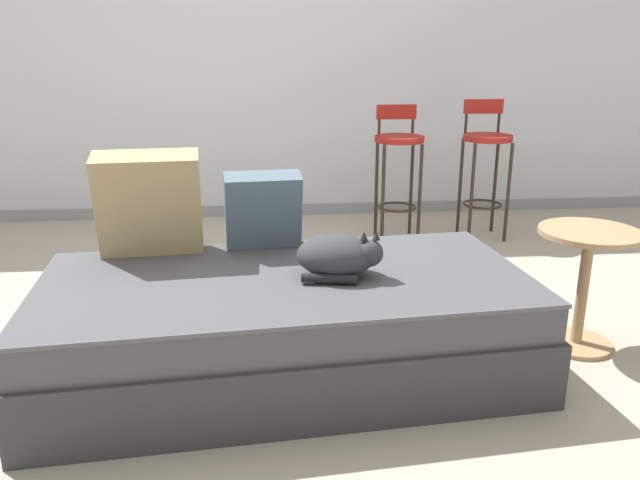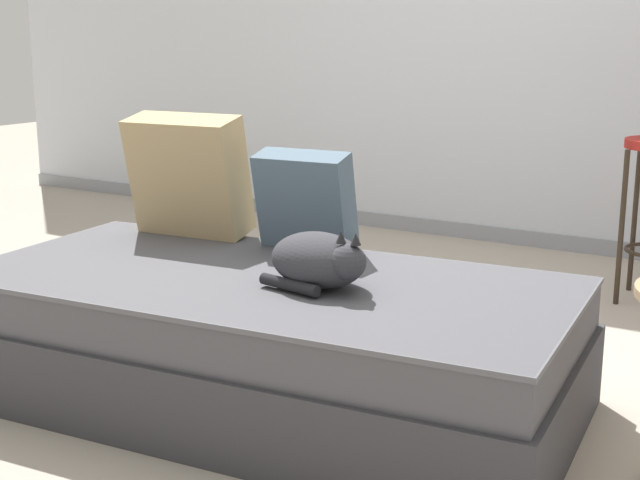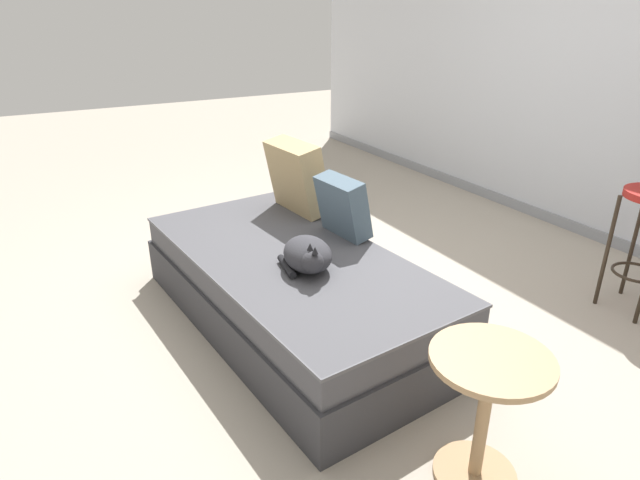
{
  "view_description": "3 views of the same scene",
  "coord_description": "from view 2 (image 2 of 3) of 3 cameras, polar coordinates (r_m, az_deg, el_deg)",
  "views": [
    {
      "loc": [
        -0.08,
        -2.78,
        1.32
      ],
      "look_at": [
        0.15,
        -0.3,
        0.55
      ],
      "focal_mm": 35.0,
      "sensor_mm": 36.0,
      "label": 1
    },
    {
      "loc": [
        1.59,
        -2.67,
        1.2
      ],
      "look_at": [
        0.15,
        -0.3,
        0.55
      ],
      "focal_mm": 50.0,
      "sensor_mm": 36.0,
      "label": 2
    },
    {
      "loc": [
        2.39,
        -1.56,
        1.68
      ],
      "look_at": [
        0.15,
        -0.3,
        0.55
      ],
      "focal_mm": 30.0,
      "sensor_mm": 36.0,
      "label": 3
    }
  ],
  "objects": [
    {
      "name": "ground_plane",
      "position": [
        3.33,
        0.48,
        -7.95
      ],
      "size": [
        16.0,
        16.0,
        0.0
      ],
      "primitive_type": "plane",
      "color": "#A89E8E",
      "rests_on": "ground"
    },
    {
      "name": "wall_baseboard_trim",
      "position": [
        5.24,
        12.88,
        0.14
      ],
      "size": [
        8.0,
        0.02,
        0.09
      ],
      "primitive_type": "cube",
      "color": "gray",
      "rests_on": "ground"
    },
    {
      "name": "throw_pillow_corner",
      "position": [
        3.43,
        -8.41,
        4.12
      ],
      "size": [
        0.47,
        0.28,
        0.47
      ],
      "color": "tan",
      "rests_on": "couch"
    },
    {
      "name": "throw_pillow_middle",
      "position": [
        3.19,
        -0.95,
        2.58
      ],
      "size": [
        0.36,
        0.22,
        0.36
      ],
      "color": "#4C6070",
      "rests_on": "couch"
    },
    {
      "name": "couch",
      "position": [
        2.94,
        -3.54,
        -6.34
      ],
      "size": [
        2.08,
        1.16,
        0.43
      ],
      "color": "#353539",
      "rests_on": "ground"
    },
    {
      "name": "wall_back_panel",
      "position": [
        5.17,
        13.81,
        13.94
      ],
      "size": [
        8.0,
        0.1,
        2.6
      ],
      "primitive_type": "cube",
      "color": "silver",
      "rests_on": "ground"
    },
    {
      "name": "cat",
      "position": [
        2.73,
        0.0,
        -1.31
      ],
      "size": [
        0.36,
        0.29,
        0.2
      ],
      "color": "#333338",
      "rests_on": "couch"
    }
  ]
}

